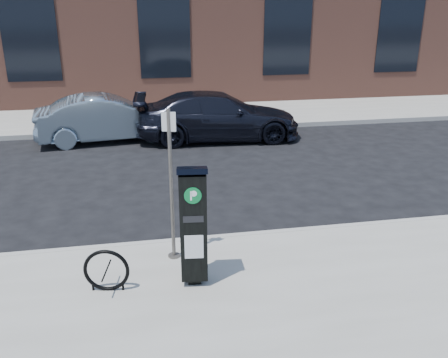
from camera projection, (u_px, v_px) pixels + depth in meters
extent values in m
plane|color=black|center=(218.00, 243.00, 8.41)|extent=(120.00, 120.00, 0.00)
cube|color=gray|center=(164.00, 98.00, 21.31)|extent=(60.00, 12.00, 0.15)
cube|color=#9E9B93|center=(218.00, 240.00, 8.37)|extent=(60.00, 0.12, 0.16)
cube|color=#9E9B93|center=(176.00, 130.00, 15.79)|extent=(60.00, 0.12, 0.16)
cube|color=brown|center=(156.00, 5.00, 22.73)|extent=(28.00, 10.00, 8.00)
cube|color=black|center=(29.00, 34.00, 17.57)|extent=(2.00, 0.06, 3.50)
cube|color=black|center=(165.00, 32.00, 18.44)|extent=(2.00, 0.06, 3.50)
cube|color=black|center=(288.00, 31.00, 19.31)|extent=(2.00, 0.06, 3.50)
cube|color=black|center=(400.00, 30.00, 20.18)|extent=(2.00, 0.06, 3.50)
cube|color=black|center=(195.00, 278.00, 6.96)|extent=(0.21, 0.21, 0.09)
cube|color=black|center=(193.00, 226.00, 6.67)|extent=(0.41, 0.37, 1.60)
cube|color=black|center=(192.00, 170.00, 6.38)|extent=(0.45, 0.41, 0.15)
cylinder|color=#075928|center=(193.00, 196.00, 6.33)|extent=(0.24, 0.04, 0.24)
cube|color=white|center=(193.00, 196.00, 6.33)|extent=(0.08, 0.02, 0.13)
cube|color=silver|center=(194.00, 247.00, 6.59)|extent=(0.26, 0.04, 0.36)
cube|color=black|center=(193.00, 219.00, 6.45)|extent=(0.28, 0.04, 0.09)
cylinder|color=#615C55|center=(174.00, 256.00, 7.67)|extent=(0.19, 0.19, 0.03)
cylinder|color=#615C55|center=(171.00, 187.00, 7.26)|extent=(0.06, 0.06, 2.42)
cube|color=silver|center=(169.00, 122.00, 6.91)|extent=(0.21, 0.08, 0.29)
torus|color=black|center=(106.00, 270.00, 6.65)|extent=(0.65, 0.16, 0.65)
cylinder|color=black|center=(93.00, 286.00, 6.74)|extent=(0.03, 0.03, 0.13)
cylinder|color=black|center=(123.00, 286.00, 6.74)|extent=(0.03, 0.03, 0.13)
imported|color=#8296A5|center=(108.00, 118.00, 14.62)|extent=(4.48, 2.07, 1.42)
imported|color=black|center=(218.00, 116.00, 14.77)|extent=(5.19, 2.34, 1.47)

